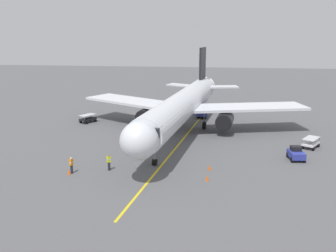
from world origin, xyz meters
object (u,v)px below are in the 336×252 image
object	(u,v)px
ground_crew_wing_walker	(109,162)
box_truck_near_nose	(202,108)
safety_cone_wing_port	(207,178)
tug_portside	(296,154)
safety_cone_nose_left	(210,167)
baggage_cart_rear_apron	(88,118)
airplane	(183,105)
safety_cone_nose_right	(69,172)
ground_crew_marshaller	(71,165)
baggage_cart_starboard_side	(311,143)

from	to	relation	value
ground_crew_wing_walker	box_truck_near_nose	distance (m)	28.17
safety_cone_wing_port	tug_portside	bearing A→B (deg)	-142.46
safety_cone_nose_left	baggage_cart_rear_apron	bearing A→B (deg)	-42.58
airplane	ground_crew_wing_walker	xyz separation A→B (m)	(6.10, 15.82, -3.12)
box_truck_near_nose	baggage_cart_rear_apron	xyz separation A→B (m)	(17.77, 7.11, -0.73)
ground_crew_wing_walker	safety_cone_nose_right	xyz separation A→B (m)	(3.63, 1.69, -0.61)
baggage_cart_rear_apron	safety_cone_nose_right	world-z (taller)	baggage_cart_rear_apron
ground_crew_marshaller	baggage_cart_starboard_side	bearing A→B (deg)	-154.80
ground_crew_marshaller	baggage_cart_starboard_side	xyz separation A→B (m)	(-25.95, -12.21, -0.23)
baggage_cart_starboard_side	safety_cone_wing_port	distance (m)	17.37
tug_portside	safety_cone_wing_port	world-z (taller)	tug_portside
box_truck_near_nose	safety_cone_wing_port	distance (m)	28.39
ground_crew_marshaller	safety_cone_nose_left	distance (m)	14.10
airplane	box_truck_near_nose	bearing A→B (deg)	-100.57
airplane	safety_cone_nose_right	size ratio (longest dim) A/B	73.32
baggage_cart_starboard_side	safety_cone_nose_left	size ratio (longest dim) A/B	5.36
tug_portside	safety_cone_nose_right	size ratio (longest dim) A/B	4.45
ground_crew_marshaller	safety_cone_wing_port	distance (m)	13.63
airplane	ground_crew_wing_walker	world-z (taller)	airplane
airplane	baggage_cart_starboard_side	world-z (taller)	airplane
ground_crew_wing_walker	baggage_cart_starboard_side	distance (m)	24.96
airplane	ground_crew_wing_walker	distance (m)	17.23
airplane	baggage_cart_rear_apron	size ratio (longest dim) A/B	13.66
tug_portside	safety_cone_wing_port	xyz separation A→B (m)	(9.64, 7.41, -0.43)
tug_portside	ground_crew_wing_walker	bearing A→B (deg)	17.03
ground_crew_marshaller	tug_portside	xyz separation A→B (m)	(-23.26, -7.40, -0.18)
baggage_cart_starboard_side	safety_cone_nose_right	distance (m)	28.96
baggage_cart_rear_apron	safety_cone_nose_right	distance (m)	22.34
box_truck_near_nose	safety_cone_nose_right	size ratio (longest dim) A/B	8.53
ground_crew_marshaller	tug_portside	world-z (taller)	ground_crew_marshaller
ground_crew_wing_walker	safety_cone_nose_left	size ratio (longest dim) A/B	3.11
tug_portside	safety_cone_nose_left	xyz separation A→B (m)	(9.48, 4.49, -0.43)
airplane	ground_crew_marshaller	bearing A→B (deg)	60.82
safety_cone_nose_right	tug_portside	bearing A→B (deg)	-161.70
safety_cone_nose_left	airplane	bearing A→B (deg)	-73.60
safety_cone_nose_right	baggage_cart_starboard_side	bearing A→B (deg)	-154.31
safety_cone_wing_port	ground_crew_wing_walker	bearing A→B (deg)	-7.62
safety_cone_nose_left	safety_cone_wing_port	xyz separation A→B (m)	(0.16, 2.92, 0.00)
box_truck_near_nose	safety_cone_nose_left	size ratio (longest dim) A/B	8.53
baggage_cart_starboard_side	safety_cone_nose_left	distance (m)	15.33
box_truck_near_nose	safety_cone_nose_left	world-z (taller)	box_truck_near_nose
box_truck_near_nose	baggage_cart_rear_apron	bearing A→B (deg)	21.81
ground_crew_marshaller	safety_cone_wing_port	world-z (taller)	ground_crew_marshaller
ground_crew_wing_walker	safety_cone_nose_right	world-z (taller)	ground_crew_wing_walker
airplane	baggage_cart_rear_apron	xyz separation A→B (m)	(15.69, -4.02, -3.35)
airplane	baggage_cart_starboard_side	size ratio (longest dim) A/B	13.68
ground_crew_wing_walker	safety_cone_wing_port	world-z (taller)	ground_crew_wing_walker
box_truck_near_nose	safety_cone_nose_right	bearing A→B (deg)	67.59
ground_crew_wing_walker	safety_cone_nose_left	xyz separation A→B (m)	(-10.29, -1.56, -0.61)
box_truck_near_nose	baggage_cart_starboard_side	xyz separation A→B (m)	(-14.29, 16.08, -0.73)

